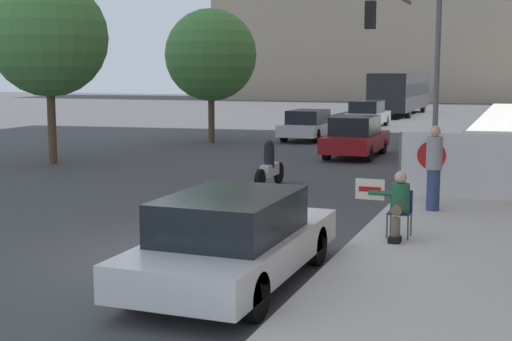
# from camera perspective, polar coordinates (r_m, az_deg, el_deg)

# --- Properties ---
(ground_plane) EXTENTS (160.00, 160.00, 0.00)m
(ground_plane) POSITION_cam_1_polar(r_m,az_deg,el_deg) (12.13, -5.19, -6.96)
(ground_plane) COLOR #444447
(sidewalk_curb) EXTENTS (3.63, 90.00, 0.16)m
(sidewalk_curb) POSITION_cam_1_polar(r_m,az_deg,el_deg) (25.73, 18.42, 0.75)
(sidewalk_curb) COLOR beige
(sidewalk_curb) RESTS_ON ground_plane
(seated_protester) EXTENTS (0.99, 0.77, 1.19)m
(seated_protester) POSITION_cam_1_polar(r_m,az_deg,el_deg) (12.91, 11.27, -2.54)
(seated_protester) COLOR #474C56
(seated_protester) RESTS_ON sidewalk_curb
(jogger_on_sidewalk) EXTENTS (0.34, 0.34, 1.82)m
(jogger_on_sidewalk) POSITION_cam_1_polar(r_m,az_deg,el_deg) (15.60, 14.05, 0.26)
(jogger_on_sidewalk) COLOR #334775
(jogger_on_sidewalk) RESTS_ON sidewalk_curb
(protest_banner) EXTENTS (2.60, 0.06, 1.57)m
(protest_banner) POSITION_cam_1_polar(r_m,az_deg,el_deg) (16.69, 15.69, 0.35)
(protest_banner) COLOR slate
(protest_banner) RESTS_ON sidewalk_curb
(traffic_light_pole) EXTENTS (2.28, 2.05, 5.39)m
(traffic_light_pole) POSITION_cam_1_polar(r_m,az_deg,el_deg) (22.29, 12.29, 9.40)
(traffic_light_pole) COLOR slate
(traffic_light_pole) RESTS_ON sidewalk_curb
(parked_car_curbside) EXTENTS (1.88, 4.53, 1.36)m
(parked_car_curbside) POSITION_cam_1_polar(r_m,az_deg,el_deg) (10.44, -1.81, -5.47)
(parked_car_curbside) COLOR white
(parked_car_curbside) RESTS_ON ground_plane
(car_on_road_nearest) EXTENTS (1.71, 4.28, 1.50)m
(car_on_road_nearest) POSITION_cam_1_polar(r_m,az_deg,el_deg) (26.38, 7.98, 2.69)
(car_on_road_nearest) COLOR maroon
(car_on_road_nearest) RESTS_ON ground_plane
(car_on_road_midblock) EXTENTS (1.71, 4.59, 1.38)m
(car_on_road_midblock) POSITION_cam_1_polar(r_m,az_deg,el_deg) (32.85, 4.25, 3.67)
(car_on_road_midblock) COLOR silver
(car_on_road_midblock) RESTS_ON ground_plane
(car_on_road_distant) EXTENTS (1.82, 4.64, 1.50)m
(car_on_road_distant) POSITION_cam_1_polar(r_m,az_deg,el_deg) (40.76, 8.89, 4.48)
(car_on_road_distant) COLOR #565B60
(car_on_road_distant) RESTS_ON ground_plane
(city_bus_on_road) EXTENTS (2.60, 11.82, 3.01)m
(city_bus_on_road) POSITION_cam_1_polar(r_m,az_deg,el_deg) (52.87, 11.50, 6.27)
(city_bus_on_road) COLOR #232328
(city_bus_on_road) RESTS_ON ground_plane
(motorcycle_on_road) EXTENTS (0.28, 2.12, 1.30)m
(motorcycle_on_road) POSITION_cam_1_polar(r_m,az_deg,el_deg) (19.20, 1.09, 0.26)
(motorcycle_on_road) COLOR white
(motorcycle_on_road) RESTS_ON ground_plane
(street_tree_near_curb) EXTENTS (3.95, 3.95, 6.22)m
(street_tree_near_curb) POSITION_cam_1_polar(r_m,az_deg,el_deg) (25.07, -16.27, 10.17)
(street_tree_near_curb) COLOR brown
(street_tree_near_curb) RESTS_ON ground_plane
(street_tree_midblock) EXTENTS (4.01, 4.01, 5.84)m
(street_tree_midblock) POSITION_cam_1_polar(r_m,az_deg,el_deg) (31.48, -3.63, 9.20)
(street_tree_midblock) COLOR brown
(street_tree_midblock) RESTS_ON ground_plane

